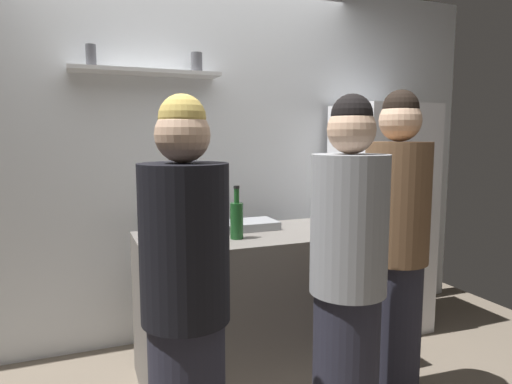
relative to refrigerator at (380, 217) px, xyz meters
The scene contains 13 objects.
back_wall_assembly 1.53m from the refrigerator, 164.10° to the left, with size 4.80×0.32×2.60m.
refrigerator is the anchor object (origin of this frame).
counter 1.26m from the refrigerator, 164.28° to the right, with size 1.41×0.65×0.88m, color #66605B.
baking_pan 1.16m from the refrigerator, behind, with size 0.34×0.24×0.05m, color gray.
utensil_holder 0.80m from the refrigerator, 153.33° to the right, with size 0.10×0.10×0.22m.
wine_bottle_pale_glass 0.74m from the refrigerator, 140.14° to the right, with size 0.08×0.08×0.30m.
wine_bottle_green_glass 1.38m from the refrigerator, 162.12° to the right, with size 0.07×0.07×0.30m.
wine_bottle_amber_glass 1.82m from the refrigerator, 167.56° to the right, with size 0.07×0.07×0.29m.
wine_bottle_dark_glass 1.44m from the refrigerator, behind, with size 0.06×0.06×0.33m.
water_bottle_plastic 1.55m from the refrigerator, 165.36° to the right, with size 0.10×0.10×0.23m.
person_grey_hoodie 1.56m from the refrigerator, 132.18° to the right, with size 0.34×0.34×1.64m.
person_blonde 2.12m from the refrigerator, 146.88° to the right, with size 0.34×0.34×1.62m.
person_brown_jacket 1.08m from the refrigerator, 122.96° to the right, with size 0.34×0.34×1.70m.
Camera 1 is at (-0.74, -1.96, 1.46)m, focal length 31.71 mm.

